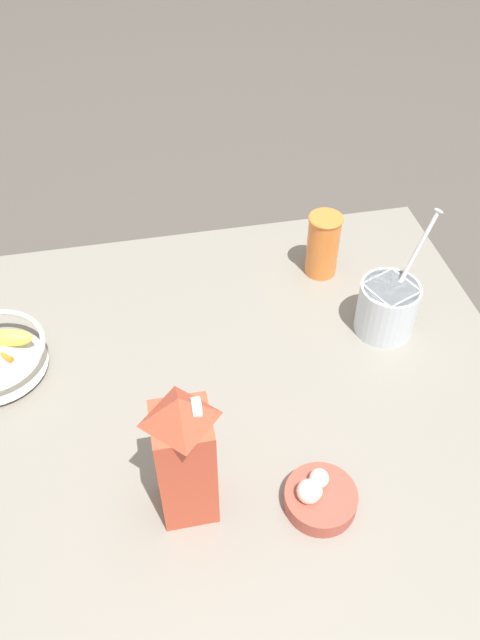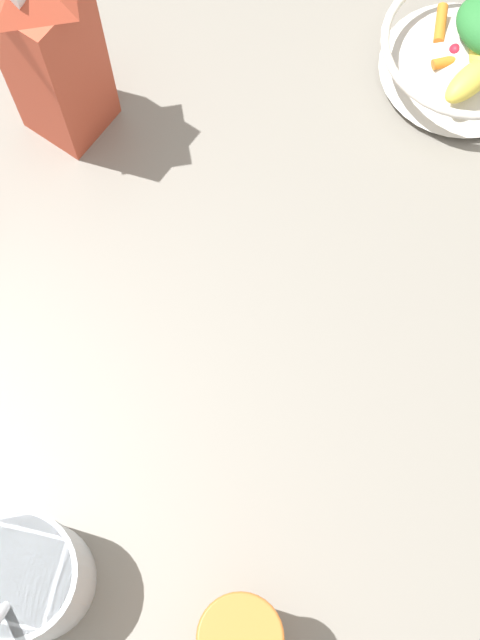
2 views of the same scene
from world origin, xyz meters
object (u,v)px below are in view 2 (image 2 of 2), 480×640
object	(u,v)px
fruit_bowl	(467,53)
drinking_cup	(240,637)
milk_carton	(50,49)
yogurt_tub	(24,578)

from	to	relation	value
fruit_bowl	drinking_cup	xyz separation A→B (m)	(0.15, -0.65, 0.03)
fruit_bowl	milk_carton	distance (m)	0.46
fruit_bowl	drinking_cup	size ratio (longest dim) A/B	1.40
yogurt_tub	drinking_cup	distance (m)	0.20
yogurt_tub	drinking_cup	world-z (taller)	yogurt_tub
fruit_bowl	milk_carton	xyz separation A→B (m)	(-0.33, -0.31, 0.09)
milk_carton	fruit_bowl	bearing A→B (deg)	42.71
milk_carton	drinking_cup	world-z (taller)	milk_carton
milk_carton	yogurt_tub	world-z (taller)	milk_carton
milk_carton	drinking_cup	size ratio (longest dim) A/B	1.84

